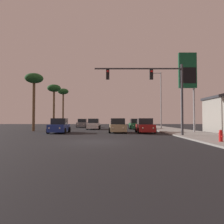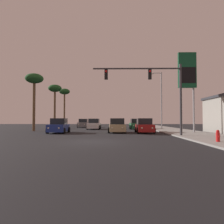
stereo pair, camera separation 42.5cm
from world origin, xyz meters
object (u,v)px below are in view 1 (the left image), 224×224
at_px(car_tan, 117,126).
at_px(palm_tree_far, 62,93).
at_px(palm_tree_near, 33,81).
at_px(traffic_light_mast, 156,84).
at_px(car_blue, 59,126).
at_px(car_grey, 82,123).
at_px(car_white, 93,124).
at_px(car_green, 135,124).
at_px(gas_station_sign, 187,75).
at_px(street_lamp, 159,97).
at_px(fire_hydrant, 220,136).
at_px(palm_tree_mid, 53,90).
at_px(car_red, 144,126).

xyz_separation_m(car_tan, palm_tree_far, (-11.69, 23.34, 6.66)).
bearing_deg(palm_tree_near, traffic_light_mast, -32.30).
bearing_deg(car_blue, car_grey, -92.74).
bearing_deg(car_white, car_green, -174.05).
relative_size(car_tan, gas_station_sign, 0.48).
bearing_deg(street_lamp, palm_tree_near, -162.72).
bearing_deg(palm_tree_near, palm_tree_far, 91.64).
bearing_deg(gas_station_sign, palm_tree_far, 128.71).
bearing_deg(car_white, gas_station_sign, 139.18).
bearing_deg(fire_hydrant, car_green, 98.53).
xyz_separation_m(gas_station_sign, palm_tree_mid, (-19.03, 14.48, 0.18)).
bearing_deg(traffic_light_mast, car_blue, 152.90).
bearing_deg(car_tan, palm_tree_near, -18.91).
xyz_separation_m(car_white, car_tan, (3.57, -9.01, 0.00)).
height_order(fire_hydrant, palm_tree_mid, palm_tree_mid).
relative_size(traffic_light_mast, gas_station_sign, 0.90).
relative_size(car_green, car_blue, 1.00).
xyz_separation_m(car_green, street_lamp, (3.89, -0.65, 4.36)).
bearing_deg(traffic_light_mast, fire_hydrant, -63.09).
distance_m(car_tan, traffic_light_mast, 7.86).
relative_size(car_red, traffic_light_mast, 0.53).
bearing_deg(palm_tree_near, gas_station_sign, -13.24).
xyz_separation_m(car_tan, palm_tree_mid, (-11.10, 13.34, 6.03)).
relative_size(palm_tree_mid, palm_tree_far, 0.92).
xyz_separation_m(car_white, street_lamp, (10.62, -0.02, 4.36)).
distance_m(car_blue, palm_tree_far, 25.41).
bearing_deg(traffic_light_mast, car_grey, 113.05).
height_order(car_grey, palm_tree_near, palm_tree_near).
xyz_separation_m(traffic_light_mast, palm_tree_far, (-15.10, 29.18, 2.65)).
bearing_deg(car_blue, fire_hydrant, 137.77).
bearing_deg(palm_tree_mid, car_green, -14.56).
relative_size(car_white, street_lamp, 0.48).
relative_size(car_grey, palm_tree_far, 0.51).
bearing_deg(palm_tree_near, car_tan, -16.74).
bearing_deg(street_lamp, gas_station_sign, -85.01).
bearing_deg(traffic_light_mast, palm_tree_far, 117.36).
distance_m(car_green, car_red, 9.95).
relative_size(car_white, traffic_light_mast, 0.53).
relative_size(car_green, car_grey, 1.00).
bearing_deg(gas_station_sign, car_white, 138.58).
xyz_separation_m(car_tan, car_blue, (-6.71, -0.66, 0.00)).
height_order(car_green, fire_hydrant, car_green).
xyz_separation_m(car_red, car_white, (-6.76, 9.32, 0.00)).
xyz_separation_m(car_red, palm_tree_mid, (-14.29, 13.66, 6.03)).
xyz_separation_m(car_grey, car_white, (2.95, -8.48, 0.00)).
distance_m(car_green, palm_tree_near, 16.70).
relative_size(car_white, palm_tree_mid, 0.55).
bearing_deg(car_red, street_lamp, -111.55).
bearing_deg(car_white, car_grey, -70.22).
bearing_deg(car_white, street_lamp, -179.48).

